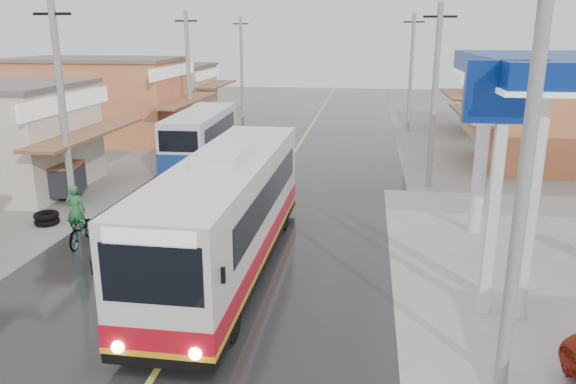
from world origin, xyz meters
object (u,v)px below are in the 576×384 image
Objects in this scene: tricycle_near at (66,179)px; tyre_stack at (47,218)px; second_bus at (201,136)px; coach_bus at (228,212)px; cyclist at (80,225)px.

tyre_stack is at bearing -85.98° from tricycle_near.
tyre_stack is (-2.74, -10.56, -1.23)m from second_bus.
tricycle_near is at bearing 145.22° from coach_bus.
second_bus is at bearing 110.34° from coach_bus.
coach_bus is at bearing -19.59° from cyclist.
coach_bus is at bearing -72.19° from second_bus.
tricycle_near reaches higher than tyre_stack.
cyclist is 2.32× the size of tyre_stack.
cyclist is at bearing -37.23° from tyre_stack.
tricycle_near is 2.25× the size of tyre_stack.
coach_bus is 5.55m from cyclist.
second_bus is 8.29m from tricycle_near.
cyclist is (-5.32, 1.16, -1.05)m from coach_bus.
tyre_stack is at bearing -106.50° from second_bus.
second_bus is 12.30m from cyclist.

